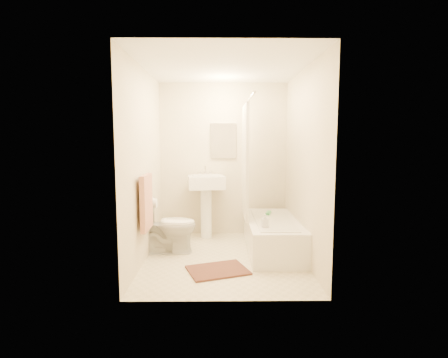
{
  "coord_description": "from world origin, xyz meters",
  "views": [
    {
      "loc": [
        -0.05,
        -4.35,
        1.52
      ],
      "look_at": [
        0.0,
        0.25,
        1.0
      ],
      "focal_mm": 28.0,
      "sensor_mm": 36.0,
      "label": 1
    }
  ],
  "objects_px": {
    "sink": "(206,204)",
    "soap_bottle": "(265,221)",
    "bath_mat": "(218,270)",
    "toilet": "(168,226)",
    "bathtub": "(272,235)"
  },
  "relations": [
    {
      "from": "toilet",
      "to": "soap_bottle",
      "type": "xyz_separation_m",
      "value": [
        1.25,
        -0.41,
        0.16
      ]
    },
    {
      "from": "bath_mat",
      "to": "soap_bottle",
      "type": "xyz_separation_m",
      "value": [
        0.58,
        0.29,
        0.51
      ]
    },
    {
      "from": "toilet",
      "to": "bath_mat",
      "type": "height_order",
      "value": "toilet"
    },
    {
      "from": "sink",
      "to": "bath_mat",
      "type": "height_order",
      "value": "sink"
    },
    {
      "from": "bath_mat",
      "to": "soap_bottle",
      "type": "distance_m",
      "value": 0.83
    },
    {
      "from": "bath_mat",
      "to": "soap_bottle",
      "type": "relative_size",
      "value": 3.76
    },
    {
      "from": "sink",
      "to": "bath_mat",
      "type": "distance_m",
      "value": 1.5
    },
    {
      "from": "sink",
      "to": "soap_bottle",
      "type": "xyz_separation_m",
      "value": [
        0.77,
        -1.1,
        -0.01
      ]
    },
    {
      "from": "bathtub",
      "to": "soap_bottle",
      "type": "relative_size",
      "value": 8.77
    },
    {
      "from": "toilet",
      "to": "bath_mat",
      "type": "relative_size",
      "value": 1.12
    },
    {
      "from": "bathtub",
      "to": "sink",
      "type": "bearing_deg",
      "value": 145.01
    },
    {
      "from": "sink",
      "to": "bath_mat",
      "type": "relative_size",
      "value": 1.6
    },
    {
      "from": "toilet",
      "to": "soap_bottle",
      "type": "bearing_deg",
      "value": -111.93
    },
    {
      "from": "toilet",
      "to": "soap_bottle",
      "type": "height_order",
      "value": "toilet"
    },
    {
      "from": "toilet",
      "to": "sink",
      "type": "distance_m",
      "value": 0.86
    }
  ]
}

